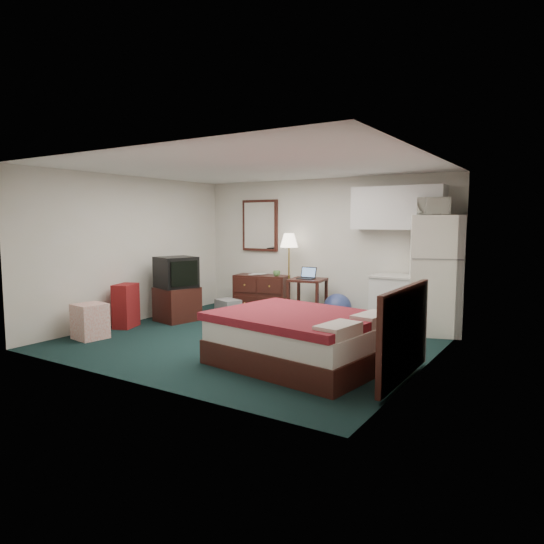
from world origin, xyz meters
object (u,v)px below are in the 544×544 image
Objects in this scene: kitchen_counter at (397,303)px; desk at (307,300)px; bed at (300,339)px; dresser at (262,293)px; floor_lamp at (289,274)px; fridge at (435,275)px; tv_stand at (177,304)px; suitcase at (126,306)px.

desk is at bearing -171.74° from kitchen_counter.
kitchen_counter is at bearing 89.88° from bed.
dresser is 1.40× the size of desk.
floor_lamp is 0.71m from desk.
bed is at bearing -59.84° from dresser.
fridge is 4.33m from tv_stand.
fridge is 2.85× the size of tv_stand.
suitcase is at bearing -148.77° from kitchen_counter.
fridge is 2.56× the size of suitcase.
fridge reaches higher than kitchen_counter.
kitchen_counter is (1.52, 0.23, 0.05)m from desk.
dresser is at bearing 45.58° from suitcase.
bed is (1.17, -2.37, -0.06)m from desk.
floor_lamp is at bearing 59.22° from tv_stand.
tv_stand is at bearing -157.10° from kitchen_counter.
kitchen_counter reaches higher than bed.
bed is at bearing -98.09° from kitchen_counter.
dresser is 2.63m from suitcase.
fridge is at bearing 31.21° from tv_stand.
fridge reaches higher than tv_stand.
kitchen_counter is 1.30× the size of tv_stand.
fridge reaches higher than suitcase.
dresser is at bearing 138.71° from bed.
dresser is 3.33m from fridge.
suitcase is (-4.37, -2.29, -0.56)m from fridge.
floor_lamp is at bearing 144.43° from desk.
dresser is 3.54m from bed.
desk reaches higher than dresser.
desk is at bearing 123.90° from bed.
dresser reaches higher than bed.
bed is 2.71× the size of suitcase.
bed is 3.28m from tv_stand.
kitchen_counter is at bearing 159.26° from fridge.
suitcase is at bearing -100.35° from tv_stand.
dresser is 1.20m from desk.
desk is 2.28m from tv_stand.
fridge is 0.94× the size of bed.
floor_lamp is 2.05× the size of desk.
desk is 2.20m from fridge.
dresser is 0.57× the size of fridge.
floor_lamp reaches higher than tv_stand.
desk is 3.07m from suitcase.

